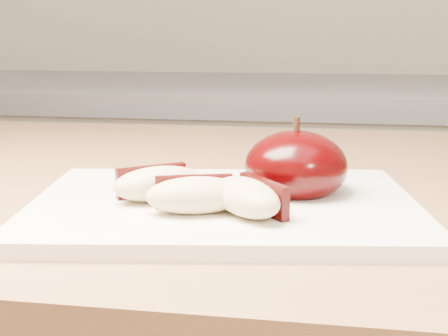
# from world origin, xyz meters

# --- Properties ---
(back_cabinet) EXTENTS (2.40, 0.62, 0.94)m
(back_cabinet) POSITION_xyz_m (0.00, 1.20, 0.47)
(back_cabinet) COLOR silver
(back_cabinet) RESTS_ON ground
(cutting_board) EXTENTS (0.33, 0.26, 0.01)m
(cutting_board) POSITION_xyz_m (-0.05, 0.36, 0.91)
(cutting_board) COLOR white
(cutting_board) RESTS_ON island_counter
(apple_half) EXTENTS (0.09, 0.09, 0.07)m
(apple_half) POSITION_xyz_m (0.00, 0.39, 0.93)
(apple_half) COLOR black
(apple_half) RESTS_ON cutting_board
(apple_wedge_a) EXTENTS (0.08, 0.07, 0.03)m
(apple_wedge_a) POSITION_xyz_m (-0.10, 0.35, 0.93)
(apple_wedge_a) COLOR beige
(apple_wedge_a) RESTS_ON cutting_board
(apple_wedge_b) EXTENTS (0.08, 0.06, 0.03)m
(apple_wedge_b) POSITION_xyz_m (-0.07, 0.32, 0.93)
(apple_wedge_b) COLOR beige
(apple_wedge_b) RESTS_ON cutting_board
(apple_wedge_c) EXTENTS (0.07, 0.08, 0.03)m
(apple_wedge_c) POSITION_xyz_m (-0.03, 0.32, 0.93)
(apple_wedge_c) COLOR beige
(apple_wedge_c) RESTS_ON cutting_board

